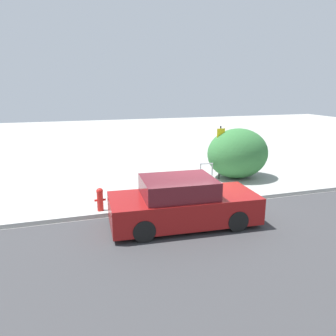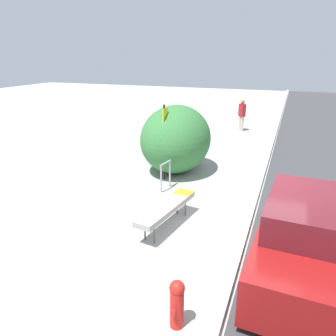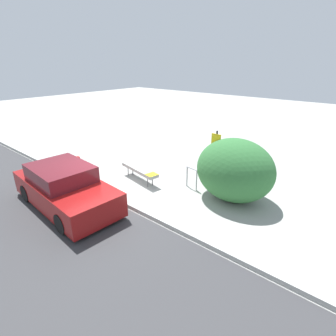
{
  "view_description": "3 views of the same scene",
  "coord_description": "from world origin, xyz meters",
  "px_view_note": "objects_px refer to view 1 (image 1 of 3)",
  "views": [
    {
      "loc": [
        -3.88,
        -9.65,
        3.93
      ],
      "look_at": [
        -0.16,
        2.13,
        0.83
      ],
      "focal_mm": 35.0,
      "sensor_mm": 36.0,
      "label": 1
    },
    {
      "loc": [
        -6.47,
        -0.67,
        3.71
      ],
      "look_at": [
        0.89,
        2.12,
        0.94
      ],
      "focal_mm": 35.0,
      "sensor_mm": 36.0,
      "label": 2
    },
    {
      "loc": [
        6.77,
        -4.97,
        4.52
      ],
      "look_at": [
        1.27,
        1.5,
        1.04
      ],
      "focal_mm": 28.0,
      "sensor_mm": 36.0,
      "label": 3
    }
  ],
  "objects_px": {
    "fire_hydrant": "(100,199)",
    "parked_car_near": "(182,203)",
    "bike_rack": "(206,171)",
    "bench": "(167,180)",
    "sign_post": "(220,147)"
  },
  "relations": [
    {
      "from": "fire_hydrant",
      "to": "parked_car_near",
      "type": "relative_size",
      "value": 0.18
    },
    {
      "from": "fire_hydrant",
      "to": "bike_rack",
      "type": "bearing_deg",
      "value": 23.01
    },
    {
      "from": "bench",
      "to": "parked_car_near",
      "type": "distance_m",
      "value": 3.0
    },
    {
      "from": "fire_hydrant",
      "to": "parked_car_near",
      "type": "distance_m",
      "value": 2.83
    },
    {
      "from": "sign_post",
      "to": "bench",
      "type": "bearing_deg",
      "value": -157.76
    },
    {
      "from": "fire_hydrant",
      "to": "parked_car_near",
      "type": "bearing_deg",
      "value": -39.94
    },
    {
      "from": "fire_hydrant",
      "to": "parked_car_near",
      "type": "height_order",
      "value": "parked_car_near"
    },
    {
      "from": "bike_rack",
      "to": "sign_post",
      "type": "height_order",
      "value": "sign_post"
    },
    {
      "from": "bench",
      "to": "parked_car_near",
      "type": "relative_size",
      "value": 0.47
    },
    {
      "from": "bike_rack",
      "to": "parked_car_near",
      "type": "height_order",
      "value": "parked_car_near"
    },
    {
      "from": "bench",
      "to": "parked_car_near",
      "type": "bearing_deg",
      "value": -89.02
    },
    {
      "from": "parked_car_near",
      "to": "fire_hydrant",
      "type": "bearing_deg",
      "value": 143.52
    },
    {
      "from": "sign_post",
      "to": "parked_car_near",
      "type": "height_order",
      "value": "sign_post"
    },
    {
      "from": "bike_rack",
      "to": "sign_post",
      "type": "xyz_separation_m",
      "value": [
        0.75,
        0.32,
        0.88
      ]
    },
    {
      "from": "bike_rack",
      "to": "sign_post",
      "type": "distance_m",
      "value": 1.2
    }
  ]
}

